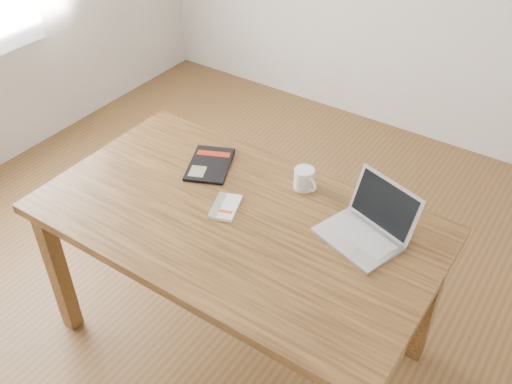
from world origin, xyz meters
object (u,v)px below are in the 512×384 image
Objects in this scene: desk at (237,233)px; coffee_mug at (304,179)px; black_guidebook at (210,164)px; laptop at (367,226)px; white_guidebook at (225,207)px.

coffee_mug reaches higher than desk.
black_guidebook is 0.74m from laptop.
white_guidebook is at bearing -64.54° from black_guidebook.
laptop is (0.46, 0.18, 0.13)m from desk.
laptop reaches higher than white_guidebook.
white_guidebook and black_guidebook have the same top height.
white_guidebook is 0.34m from coffee_mug.
laptop is at bearing 21.51° from desk.
coffee_mug is (-0.33, 0.12, 0.00)m from laptop.
desk is at bearing -59.63° from black_guidebook.
coffee_mug is (0.41, 0.09, 0.04)m from black_guidebook.
coffee_mug reaches higher than black_guidebook.
desk is 0.35m from coffee_mug.
black_guidebook is at bearing -163.84° from laptop.
desk is 4.37× the size of laptop.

